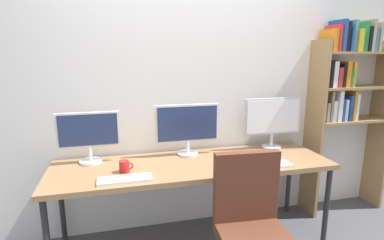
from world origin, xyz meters
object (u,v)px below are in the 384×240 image
at_px(keyboard_left, 125,179).
at_px(keyboard_right, 269,165).
at_px(bookshelf, 346,90).
at_px(laptop_closed, 246,157).
at_px(coffee_mug, 125,166).
at_px(computer_mouse, 219,166).
at_px(monitor_left, 89,134).
at_px(desk, 193,168).
at_px(monitor_center, 187,126).
at_px(monitor_right, 273,119).

relative_size(keyboard_left, keyboard_right, 1.04).
bearing_deg(keyboard_left, bookshelf, 11.95).
bearing_deg(laptop_closed, coffee_mug, -179.65).
xyz_separation_m(keyboard_left, laptop_closed, (1.02, 0.22, 0.00)).
xyz_separation_m(bookshelf, computer_mouse, (-1.45, -0.40, -0.51)).
bearing_deg(keyboard_left, monitor_left, 120.46).
bearing_deg(bookshelf, laptop_closed, -168.19).
xyz_separation_m(keyboard_right, computer_mouse, (-0.40, 0.06, 0.01)).
bearing_deg(coffee_mug, desk, 6.76).
relative_size(bookshelf, monitor_center, 3.38).
height_order(desk, keyboard_left, keyboard_left).
bearing_deg(keyboard_left, coffee_mug, 88.25).
height_order(desk, monitor_left, monitor_left).
relative_size(keyboard_left, coffee_mug, 3.57).
bearing_deg(desk, coffee_mug, -173.24).
bearing_deg(coffee_mug, monitor_left, 133.64).
height_order(keyboard_left, laptop_closed, laptop_closed).
bearing_deg(monitor_left, laptop_closed, -9.84).
xyz_separation_m(monitor_left, monitor_center, (0.82, 0.00, 0.02)).
distance_m(bookshelf, monitor_left, 2.45).
bearing_deg(keyboard_right, keyboard_left, 180.00).
relative_size(desk, monitor_center, 3.98).
relative_size(keyboard_right, computer_mouse, 3.78).
bearing_deg(coffee_mug, keyboard_right, -8.38).
xyz_separation_m(monitor_right, keyboard_right, (-0.26, -0.44, -0.27)).
bearing_deg(keyboard_right, monitor_right, 59.54).
xyz_separation_m(monitor_right, coffee_mug, (-1.38, -0.28, -0.23)).
relative_size(computer_mouse, coffee_mug, 0.91).
relative_size(bookshelf, computer_mouse, 20.13).
relative_size(monitor_left, computer_mouse, 5.17).
height_order(monitor_right, keyboard_left, monitor_right).
distance_m(computer_mouse, laptop_closed, 0.34).
bearing_deg(monitor_right, coffee_mug, -168.57).
bearing_deg(coffee_mug, keyboard_left, -91.75).
distance_m(bookshelf, computer_mouse, 1.59).
relative_size(monitor_left, monitor_right, 0.87).
xyz_separation_m(bookshelf, coffee_mug, (-2.17, -0.30, -0.48)).
height_order(monitor_right, keyboard_right, monitor_right).
bearing_deg(bookshelf, keyboard_left, -168.05).
bearing_deg(monitor_left, keyboard_right, -17.77).
distance_m(desk, monitor_right, 0.91).
height_order(desk, keyboard_right, keyboard_right).
distance_m(computer_mouse, coffee_mug, 0.73).
xyz_separation_m(monitor_center, laptop_closed, (0.46, -0.22, -0.25)).
relative_size(monitor_right, coffee_mug, 5.40).
distance_m(keyboard_right, coffee_mug, 1.13).
xyz_separation_m(bookshelf, keyboard_right, (-1.05, -0.46, -0.52)).
bearing_deg(monitor_center, coffee_mug, -153.38).
distance_m(monitor_center, keyboard_right, 0.76).
bearing_deg(computer_mouse, monitor_center, 113.24).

